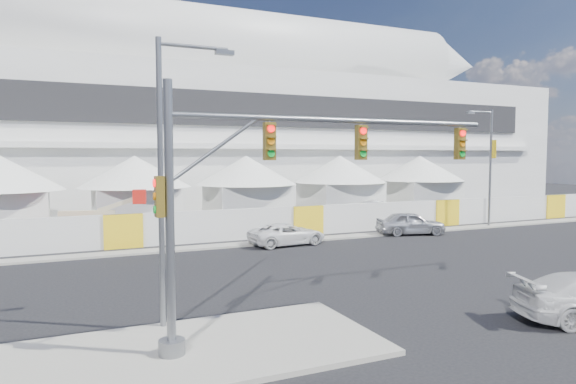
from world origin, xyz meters
name	(u,v)px	position (x,y,z in m)	size (l,w,h in m)	color
ground	(336,299)	(0.00, 0.00, 0.00)	(160.00, 160.00, 0.00)	black
median_island	(200,350)	(-6.00, -3.00, 0.07)	(10.00, 5.00, 0.15)	gray
far_curb	(485,226)	(20.00, 12.50, 0.06)	(80.00, 1.20, 0.12)	gray
stadium	(225,121)	(8.71, 41.50, 9.45)	(80.00, 24.80, 21.98)	silver
tent_row	(193,184)	(0.50, 24.00, 3.15)	(53.40, 8.40, 5.40)	white
hoarding_fence	(307,221)	(6.00, 14.50, 1.00)	(70.00, 0.25, 2.00)	silver
scaffold_tower	(498,152)	(46.00, 36.00, 6.00)	(4.40, 4.40, 12.00)	#595B60
sedan_silver	(411,223)	(12.53, 11.80, 0.79)	(4.64, 1.86, 1.58)	#B6B7BB
pickup_curb	(287,234)	(3.18, 11.56, 0.66)	(4.75, 2.19, 1.32)	white
lot_car_a	(380,210)	(15.23, 19.40, 0.81)	(4.90, 1.71, 1.62)	silver
lot_car_b	(469,210)	(23.72, 18.04, 0.64)	(3.77, 1.52, 1.29)	black
traffic_mast	(253,198)	(-4.49, -3.23, 4.20)	(10.68, 0.70, 7.16)	slate
streetlight_median	(168,163)	(-6.34, -0.80, 5.17)	(2.42, 0.24, 8.74)	slate
streetlight_curb	(488,159)	(20.19, 12.50, 5.13)	(2.62, 0.59, 8.83)	slate
boom_lift	(80,227)	(-8.21, 18.29, 0.86)	(6.49, 2.09, 3.21)	red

